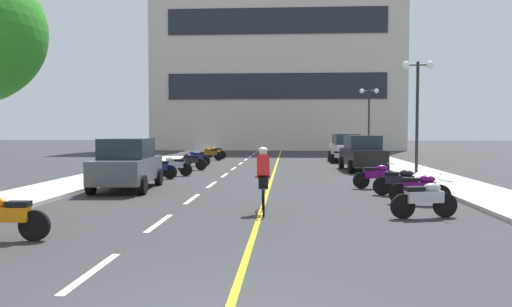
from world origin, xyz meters
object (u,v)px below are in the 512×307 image
at_px(motorcycle_10, 210,154).
at_px(cyclist_rider, 263,178).
at_px(motorcycle_2, 420,188).
at_px(motorcycle_9, 342,156).
at_px(motorcycle_3, 400,181).
at_px(parked_car_far, 346,148).
at_px(motorcycle_1, 425,199).
at_px(motorcycle_6, 174,166).
at_px(street_lamp_far, 369,107).
at_px(motorcycle_11, 215,152).
at_px(motorcycle_5, 157,168).
at_px(motorcycle_4, 376,176).
at_px(motorcycle_0, 5,217).
at_px(street_lamp_mid, 417,91).
at_px(motorcycle_7, 191,161).
at_px(motorcycle_8, 196,158).
at_px(parked_car_near, 127,164).
at_px(parked_car_mid, 362,153).

bearing_deg(motorcycle_10, cyclist_rider, -77.64).
bearing_deg(motorcycle_2, motorcycle_9, 91.37).
bearing_deg(motorcycle_2, cyclist_rider, -159.61).
bearing_deg(motorcycle_3, cyclist_rider, -140.09).
relative_size(parked_car_far, motorcycle_1, 2.55).
relative_size(motorcycle_1, motorcycle_6, 0.99).
bearing_deg(street_lamp_far, motorcycle_11, -163.06).
xyz_separation_m(motorcycle_1, motorcycle_10, (-8.56, 21.68, 0.00)).
distance_m(motorcycle_5, motorcycle_10, 12.63).
distance_m(motorcycle_1, motorcycle_6, 13.54).
distance_m(motorcycle_2, cyclist_rider, 4.68).
distance_m(motorcycle_3, motorcycle_11, 21.69).
height_order(motorcycle_4, motorcycle_6, same).
distance_m(motorcycle_6, cyclist_rider, 11.01).
bearing_deg(motorcycle_0, motorcycle_2, 29.56).
bearing_deg(street_lamp_mid, motorcycle_6, -173.11).
height_order(motorcycle_5, motorcycle_6, same).
xyz_separation_m(motorcycle_7, motorcycle_8, (-0.25, 2.79, 0.00)).
height_order(parked_car_near, motorcycle_2, parked_car_near).
bearing_deg(motorcycle_9, motorcycle_1, -90.09).
height_order(street_lamp_far, motorcycle_1, street_lamp_far).
bearing_deg(motorcycle_11, street_lamp_mid, -46.62).
distance_m(motorcycle_6, motorcycle_9, 12.17).
bearing_deg(cyclist_rider, motorcycle_9, 78.03).
bearing_deg(motorcycle_10, parked_car_mid, -40.41).
bearing_deg(motorcycle_1, motorcycle_10, 111.55).
bearing_deg(street_lamp_mid, motorcycle_11, 133.38).
distance_m(motorcycle_1, motorcycle_8, 18.69).
distance_m(motorcycle_3, cyclist_rider, 5.53).
bearing_deg(parked_car_near, motorcycle_7, 85.87).
distance_m(street_lamp_far, motorcycle_6, 20.66).
relative_size(motorcycle_3, motorcycle_9, 0.97).
height_order(motorcycle_1, motorcycle_11, same).
xyz_separation_m(motorcycle_0, motorcycle_5, (-0.20, 12.10, 0.00)).
bearing_deg(motorcycle_7, parked_car_near, -94.13).
bearing_deg(motorcycle_1, motorcycle_3, 85.70).
height_order(parked_car_near, motorcycle_5, parked_car_near).
distance_m(motorcycle_4, cyclist_rider, 6.76).
bearing_deg(motorcycle_3, motorcycle_0, -141.75).
xyz_separation_m(street_lamp_far, parked_car_near, (-11.95, -22.15, -2.96)).
bearing_deg(motorcycle_0, motorcycle_6, 89.13).
relative_size(parked_car_far, motorcycle_11, 2.56).
bearing_deg(street_lamp_far, motorcycle_6, -124.25).
distance_m(parked_car_near, motorcycle_11, 18.65).
xyz_separation_m(parked_car_mid, motorcycle_7, (-8.90, -0.14, -0.44)).
bearing_deg(parked_car_far, motorcycle_1, -91.48).
relative_size(street_lamp_mid, parked_car_far, 1.22).
distance_m(motorcycle_2, motorcycle_7, 14.60).
height_order(motorcycle_2, motorcycle_7, same).
bearing_deg(motorcycle_10, parked_car_near, -91.48).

